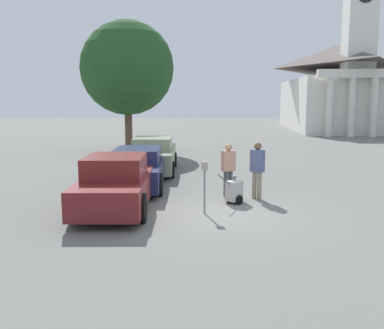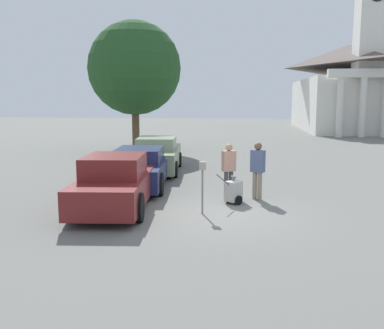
# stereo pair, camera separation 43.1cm
# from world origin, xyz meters

# --- Properties ---
(ground_plane) EXTENTS (120.00, 120.00, 0.00)m
(ground_plane) POSITION_xyz_m (0.00, 0.00, 0.00)
(ground_plane) COLOR slate
(parked_car_maroon) EXTENTS (2.22, 4.79, 1.55)m
(parked_car_maroon) POSITION_xyz_m (-2.78, 0.25, 0.72)
(parked_car_maroon) COLOR maroon
(parked_car_maroon) RESTS_ON ground_plane
(parked_car_navy) EXTENTS (2.20, 5.04, 1.41)m
(parked_car_navy) POSITION_xyz_m (-2.78, 3.36, 0.67)
(parked_car_navy) COLOR #19234C
(parked_car_navy) RESTS_ON ground_plane
(parked_car_sage) EXTENTS (2.20, 4.75, 1.51)m
(parked_car_sage) POSITION_xyz_m (-2.78, 6.55, 0.70)
(parked_car_sage) COLOR gray
(parked_car_sage) RESTS_ON ground_plane
(parking_meter) EXTENTS (0.18, 0.09, 1.44)m
(parking_meter) POSITION_xyz_m (-0.26, -0.12, 1.00)
(parking_meter) COLOR slate
(parking_meter) RESTS_ON ground_plane
(person_worker) EXTENTS (0.47, 0.38, 1.71)m
(person_worker) POSITION_xyz_m (0.40, 2.09, 0.97)
(person_worker) COLOR #3F3F47
(person_worker) RESTS_ON ground_plane
(person_supervisor) EXTENTS (0.47, 0.39, 1.79)m
(person_supervisor) POSITION_xyz_m (1.30, 1.79, 1.03)
(person_supervisor) COLOR gray
(person_supervisor) RESTS_ON ground_plane
(equipment_cart) EXTENTS (0.78, 0.88, 1.00)m
(equipment_cart) POSITION_xyz_m (0.57, 1.13, 0.39)
(equipment_cart) COLOR #B2B2AD
(equipment_cart) RESTS_ON ground_plane
(church) EXTENTS (9.19, 18.30, 21.04)m
(church) POSITION_xyz_m (11.74, 33.88, 4.81)
(church) COLOR silver
(church) RESTS_ON ground_plane
(shade_tree) EXTENTS (5.49, 5.49, 7.68)m
(shade_tree) POSITION_xyz_m (-5.47, 13.80, 4.92)
(shade_tree) COLOR brown
(shade_tree) RESTS_ON ground_plane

